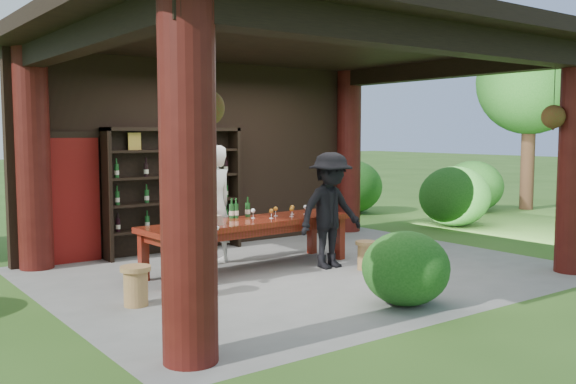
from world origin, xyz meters
TOP-DOWN VIEW (x-y plane):
  - ground at (0.00, 0.00)m, footprint 90.00×90.00m
  - pavilion at (-0.01, 0.43)m, footprint 7.50×6.00m
  - wine_shelf at (-0.89, 2.45)m, footprint 2.43×0.37m
  - tasting_table at (-0.59, 0.58)m, footprint 3.45×1.10m
  - stool_near_left at (-1.95, -0.40)m, footprint 0.35×0.35m
  - stool_near_right at (0.80, -0.49)m, footprint 0.33×0.33m
  - stool_far_left at (-2.79, -0.34)m, footprint 0.36×0.36m
  - host at (-0.79, 1.26)m, footprint 0.76×0.59m
  - guest_woman at (-1.78, -0.01)m, footprint 0.80×0.69m
  - guest_man at (0.47, -0.05)m, footprint 1.14×0.67m
  - table_bottles at (-0.59, 0.88)m, footprint 0.37×0.10m
  - table_glasses at (-0.19, 0.62)m, footprint 2.17×0.28m
  - napkin_basket at (-1.33, 0.41)m, footprint 0.27×0.20m
  - shrubs at (2.34, 0.60)m, footprint 15.43×9.89m
  - trees at (3.81, 1.29)m, footprint 21.69×11.06m

SIDE VIEW (x-z plane):
  - ground at x=0.00m, z-range 0.00..0.00m
  - stool_near_right at x=0.80m, z-range 0.01..0.44m
  - stool_near_left at x=-1.95m, z-range 0.01..0.48m
  - stool_far_left at x=-2.79m, z-range 0.01..0.49m
  - shrubs at x=2.34m, z-range -0.13..1.23m
  - tasting_table at x=-0.59m, z-range 0.26..1.01m
  - guest_woman at x=-1.78m, z-range 0.00..1.43m
  - napkin_basket at x=-1.33m, z-range 0.75..0.89m
  - table_glasses at x=-0.19m, z-range 0.75..0.90m
  - guest_man at x=0.47m, z-range 0.00..1.76m
  - table_bottles at x=-0.59m, z-range 0.75..1.06m
  - host at x=-0.79m, z-range 0.00..1.86m
  - wine_shelf at x=-0.89m, z-range 0.00..2.14m
  - pavilion at x=-0.01m, z-range 0.33..3.93m
  - trees at x=3.81m, z-range 0.97..5.77m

